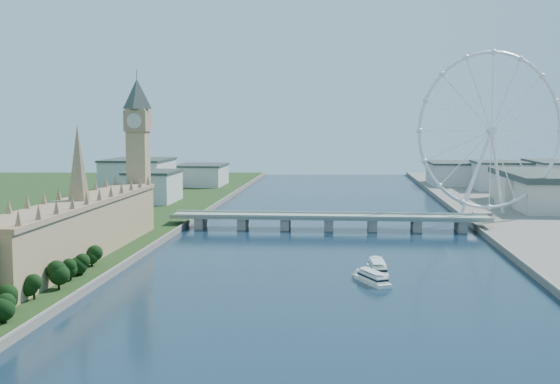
# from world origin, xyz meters

# --- Properties ---
(tree_row) EXTENTS (7.66, 183.66, 18.55)m
(tree_row) POSITION_xyz_m (-113.00, 58.00, 8.45)
(tree_row) COLOR black
(tree_row) RESTS_ON ground
(parliament_range) EXTENTS (24.00, 200.00, 70.00)m
(parliament_range) POSITION_xyz_m (-128.00, 170.00, 18.48)
(parliament_range) COLOR tan
(parliament_range) RESTS_ON ground
(big_ben) EXTENTS (20.02, 20.02, 110.00)m
(big_ben) POSITION_xyz_m (-128.00, 278.00, 66.57)
(big_ben) COLOR tan
(big_ben) RESTS_ON ground
(westminster_bridge) EXTENTS (220.00, 22.00, 9.50)m
(westminster_bridge) POSITION_xyz_m (0.00, 300.00, 6.63)
(westminster_bridge) COLOR gray
(westminster_bridge) RESTS_ON ground
(london_eye) EXTENTS (113.60, 39.12, 124.30)m
(london_eye) POSITION_xyz_m (119.98, 355.08, 67.52)
(london_eye) COLOR silver
(london_eye) RESTS_ON ground
(county_hall) EXTENTS (54.00, 144.00, 35.00)m
(county_hall) POSITION_xyz_m (175.00, 430.00, 0.00)
(county_hall) COLOR beige
(county_hall) RESTS_ON ground
(city_skyline) EXTENTS (505.00, 280.00, 32.00)m
(city_skyline) POSITION_xyz_m (39.22, 560.08, 16.96)
(city_skyline) COLOR beige
(city_skyline) RESTS_ON ground
(tour_boat_near) EXTENTS (18.54, 28.16, 6.14)m
(tour_boat_near) POSITION_xyz_m (23.43, 136.39, 0.00)
(tour_boat_near) COLOR white
(tour_boat_near) RESTS_ON ground
(tour_boat_far) EXTENTS (10.16, 32.07, 7.00)m
(tour_boat_far) POSITION_xyz_m (26.76, 157.78, 0.00)
(tour_boat_far) COLOR silver
(tour_boat_far) RESTS_ON ground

